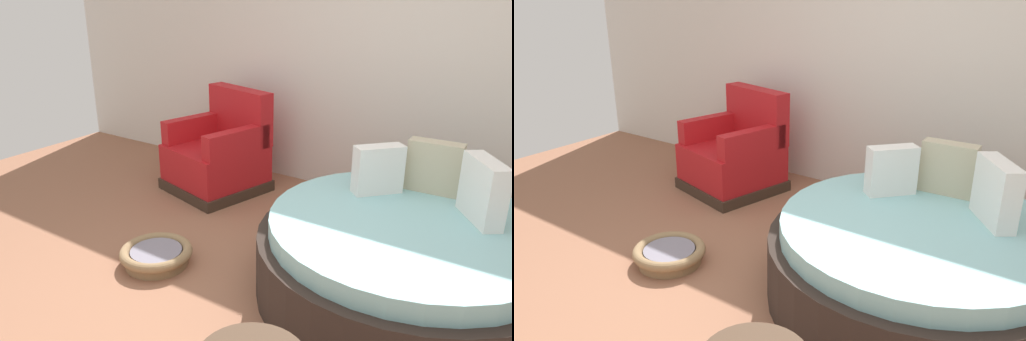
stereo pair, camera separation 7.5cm
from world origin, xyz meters
The scene contains 5 objects.
ground_plane centered at (0.00, 0.00, -0.01)m, with size 8.00×8.00×0.02m, color #936047.
back_wall centered at (0.00, 2.22, 1.56)m, with size 8.00×0.12×3.11m, color silver.
round_daybed centered at (0.61, 0.76, 0.27)m, with size 1.83×1.83×0.91m.
red_armchair centered at (-1.44, 1.52, 0.33)m, with size 0.97×0.97×0.94m.
pet_basket centered at (-0.95, 0.16, 0.07)m, with size 0.51×0.51×0.13m.
Camera 1 is at (1.32, -1.96, 1.84)m, focal length 34.57 mm.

